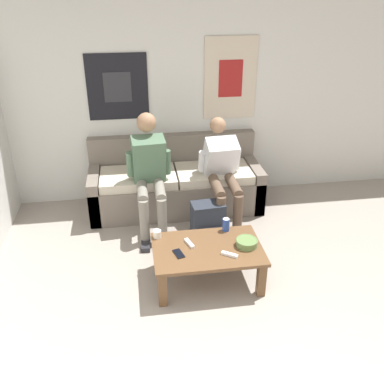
% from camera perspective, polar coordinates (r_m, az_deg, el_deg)
% --- Properties ---
extents(ground_plane, '(18.00, 18.00, 0.00)m').
position_cam_1_polar(ground_plane, '(3.20, 2.74, -24.03)').
color(ground_plane, gray).
extents(wall_back, '(10.00, 0.07, 2.55)m').
position_cam_1_polar(wall_back, '(4.99, -3.33, 13.08)').
color(wall_back, silver).
rests_on(wall_back, ground_plane).
extents(couch, '(1.96, 0.72, 0.81)m').
position_cam_1_polar(couch, '(5.00, -2.21, 0.96)').
color(couch, '#70665B').
rests_on(couch, ground_plane).
extents(coffee_table, '(0.96, 0.63, 0.35)m').
position_cam_1_polar(coffee_table, '(3.80, 2.07, -8.20)').
color(coffee_table, brown).
rests_on(coffee_table, ground_plane).
extents(person_seated_adult, '(0.47, 0.82, 1.22)m').
position_cam_1_polar(person_seated_adult, '(4.48, -5.70, 2.95)').
color(person_seated_adult, gray).
rests_on(person_seated_adult, ground_plane).
extents(person_seated_teen, '(0.47, 0.96, 1.10)m').
position_cam_1_polar(person_seated_teen, '(4.61, 4.04, 2.92)').
color(person_seated_teen, brown).
rests_on(person_seated_teen, ground_plane).
extents(backpack, '(0.35, 0.25, 0.42)m').
position_cam_1_polar(backpack, '(4.42, 2.15, -4.09)').
color(backpack, '#282D38').
rests_on(backpack, ground_plane).
extents(ceramic_bowl, '(0.19, 0.19, 0.06)m').
position_cam_1_polar(ceramic_bowl, '(3.80, 7.31, -6.65)').
color(ceramic_bowl, '#607F47').
rests_on(ceramic_bowl, coffee_table).
extents(pillar_candle, '(0.07, 0.07, 0.08)m').
position_cam_1_polar(pillar_candle, '(3.89, -4.66, -5.59)').
color(pillar_candle, silver).
rests_on(pillar_candle, coffee_table).
extents(drink_can_blue, '(0.07, 0.07, 0.12)m').
position_cam_1_polar(drink_can_blue, '(3.98, 4.55, -4.35)').
color(drink_can_blue, '#28479E').
rests_on(drink_can_blue, coffee_table).
extents(game_controller_near_left, '(0.14, 0.11, 0.03)m').
position_cam_1_polar(game_controller_near_left, '(3.67, 5.03, -8.30)').
color(game_controller_near_left, white).
rests_on(game_controller_near_left, coffee_table).
extents(game_controller_near_right, '(0.08, 0.15, 0.03)m').
position_cam_1_polar(game_controller_near_right, '(3.80, -0.36, -6.85)').
color(game_controller_near_right, white).
rests_on(game_controller_near_right, coffee_table).
extents(cell_phone, '(0.10, 0.15, 0.01)m').
position_cam_1_polar(cell_phone, '(3.68, -1.79, -8.21)').
color(cell_phone, black).
rests_on(cell_phone, coffee_table).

